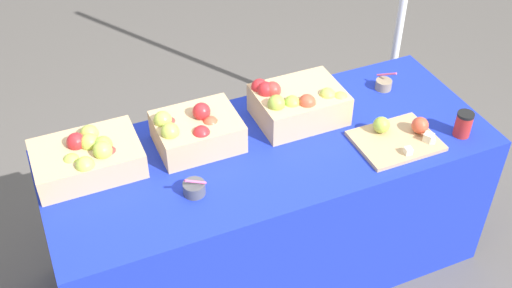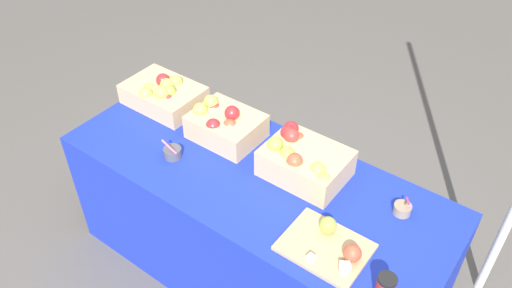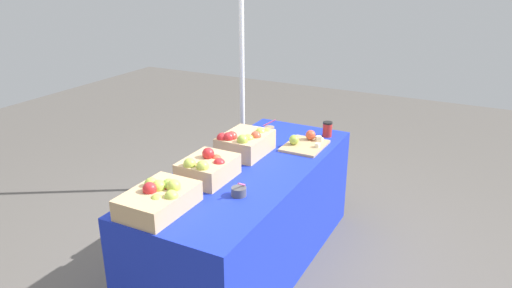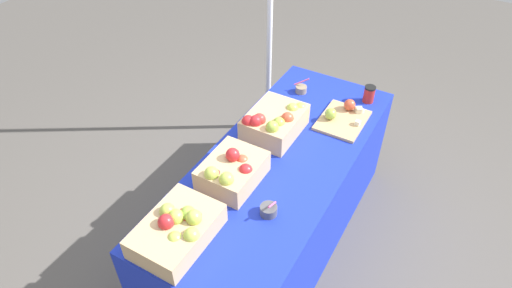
% 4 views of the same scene
% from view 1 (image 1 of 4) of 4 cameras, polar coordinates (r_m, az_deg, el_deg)
% --- Properties ---
extents(ground_plane, '(10.00, 10.00, 0.00)m').
position_cam_1_polar(ground_plane, '(3.19, 1.13, -10.46)').
color(ground_plane, '#56514C').
extents(table, '(1.90, 0.76, 0.74)m').
position_cam_1_polar(table, '(2.92, 1.22, -5.80)').
color(table, '#192DB7').
rests_on(table, ground_plane).
extents(apple_crate_left, '(0.42, 0.29, 0.17)m').
position_cam_1_polar(apple_crate_left, '(2.59, -14.83, -1.11)').
color(apple_crate_left, tan).
rests_on(apple_crate_left, table).
extents(apple_crate_middle, '(0.34, 0.27, 0.19)m').
position_cam_1_polar(apple_crate_middle, '(2.64, -5.46, 1.21)').
color(apple_crate_middle, tan).
rests_on(apple_crate_middle, table).
extents(apple_crate_right, '(0.38, 0.29, 0.19)m').
position_cam_1_polar(apple_crate_right, '(2.77, 3.72, 3.70)').
color(apple_crate_right, tan).
rests_on(apple_crate_right, table).
extents(cutting_board_front, '(0.34, 0.27, 0.09)m').
position_cam_1_polar(cutting_board_front, '(2.75, 12.69, 0.70)').
color(cutting_board_front, tan).
rests_on(cutting_board_front, table).
extents(sample_bowl_near, '(0.09, 0.09, 0.10)m').
position_cam_1_polar(sample_bowl_near, '(2.45, -5.57, -3.97)').
color(sample_bowl_near, '#4C4C51').
rests_on(sample_bowl_near, table).
extents(sample_bowl_mid, '(0.08, 0.10, 0.10)m').
position_cam_1_polar(sample_bowl_mid, '(3.05, 11.40, 5.29)').
color(sample_bowl_mid, gray).
rests_on(sample_bowl_mid, table).
extents(coffee_cup, '(0.07, 0.07, 0.11)m').
position_cam_1_polar(coffee_cup, '(2.83, 18.14, 1.71)').
color(coffee_cup, red).
rests_on(coffee_cup, table).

